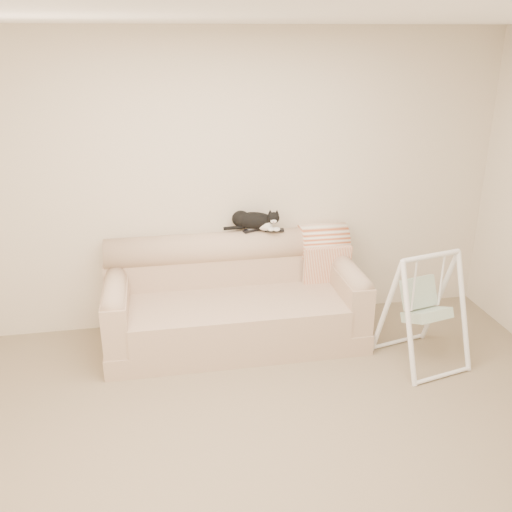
{
  "coord_description": "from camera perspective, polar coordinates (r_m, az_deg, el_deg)",
  "views": [
    {
      "loc": [
        -0.6,
        -2.83,
        2.54
      ],
      "look_at": [
        0.16,
        1.27,
        0.9
      ],
      "focal_mm": 40.0,
      "sensor_mm": 36.0,
      "label": 1
    }
  ],
  "objects": [
    {
      "name": "ground_plane",
      "position": [
        3.85,
        1.19,
        -19.77
      ],
      "size": [
        5.0,
        5.0,
        0.0
      ],
      "primitive_type": "plane",
      "color": "#796850",
      "rests_on": "ground"
    },
    {
      "name": "room_shell",
      "position": [
        3.07,
        1.4,
        2.2
      ],
      "size": [
        5.04,
        4.04,
        2.6
      ],
      "color": "beige",
      "rests_on": "ground"
    },
    {
      "name": "tuxedo_cat",
      "position": [
        5.03,
        -0.18,
        3.58
      ],
      "size": [
        0.5,
        0.29,
        0.2
      ],
      "color": "black",
      "rests_on": "sofa"
    },
    {
      "name": "throw_blanket",
      "position": [
        5.23,
        6.73,
        1.04
      ],
      "size": [
        0.43,
        0.38,
        0.58
      ],
      "color": "#BB532A",
      "rests_on": "sofa"
    },
    {
      "name": "remote_a",
      "position": [
        5.05,
        -0.33,
        2.64
      ],
      "size": [
        0.19,
        0.11,
        0.03
      ],
      "color": "black",
      "rests_on": "sofa"
    },
    {
      "name": "baby_swing",
      "position": [
        4.79,
        16.47,
        -5.03
      ],
      "size": [
        0.7,
        0.73,
        0.95
      ],
      "color": "white",
      "rests_on": "ground"
    },
    {
      "name": "sofa",
      "position": [
        5.0,
        -2.22,
        -4.51
      ],
      "size": [
        2.2,
        0.93,
        0.9
      ],
      "color": "tan",
      "rests_on": "ground"
    },
    {
      "name": "remote_b",
      "position": [
        5.05,
        1.85,
        2.61
      ],
      "size": [
        0.17,
        0.07,
        0.02
      ],
      "color": "black",
      "rests_on": "sofa"
    }
  ]
}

